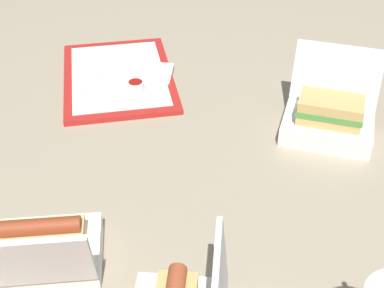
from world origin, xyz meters
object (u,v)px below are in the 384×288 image
Objects in this scene: clamshell_hotdog_left at (34,251)px; clamshell_sandwich_center at (329,116)px; food_tray at (118,77)px; ketchup_cup at (136,86)px; plastic_fork at (89,84)px.

clamshell_hotdog_left is 0.63m from clamshell_sandwich_center.
food_tray is 0.60m from clamshell_hotdog_left.
ketchup_cup is 0.17× the size of clamshell_hotdog_left.
food_tray is 3.70× the size of plastic_fork.
clamshell_hotdog_left reaches higher than ketchup_cup.
ketchup_cup is at bearing -166.99° from food_tray.
clamshell_hotdog_left is at bearing -156.56° from plastic_fork.
food_tray is 1.74× the size of clamshell_hotdog_left.
clamshell_hotdog_left is (-0.54, 0.26, 0.03)m from food_tray.
ketchup_cup is at bearing -31.70° from clamshell_hotdog_left.
plastic_fork is 0.55m from clamshell_sandwich_center.
food_tray is 0.10m from ketchup_cup.
ketchup_cup is at bearing -80.68° from plastic_fork.
clamshell_sandwich_center is (-0.37, -0.36, 0.04)m from food_tray.
clamshell_sandwich_center is at bearing -74.81° from clamshell_hotdog_left.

